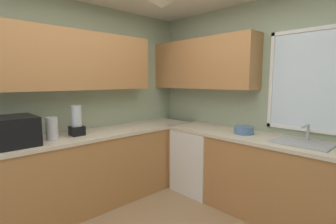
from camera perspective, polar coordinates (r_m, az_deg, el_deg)
name	(u,v)px	position (r m, az deg, el deg)	size (l,w,h in m)	color
room_shell	(172,63)	(2.40, 0.87, 11.29)	(3.68, 3.71, 2.62)	#9EAD8E
counter_run_left	(81,172)	(3.27, -19.44, -12.90)	(0.65, 3.32, 0.92)	#AD7542
counter_run_back	(271,178)	(3.14, 22.67, -13.90)	(2.77, 0.65, 0.92)	#AD7542
dishwasher	(199,160)	(3.62, 7.25, -10.94)	(0.60, 0.60, 0.87)	white
microwave	(15,131)	(2.92, -31.75, -3.68)	(0.48, 0.36, 0.29)	black
kettle	(52,128)	(2.99, -25.21, -3.45)	(0.13, 0.13, 0.25)	#B7B7BC
sink_assembly	(302,142)	(2.91, 28.58, -6.19)	(0.55, 0.40, 0.19)	#9EA0A5
bowl	(244,130)	(3.15, 17.10, -4.02)	(0.23, 0.23, 0.09)	#4C7099
blender_appliance	(77,122)	(3.10, -20.34, -2.15)	(0.15, 0.15, 0.36)	black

